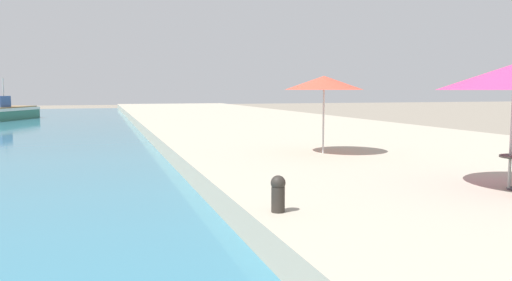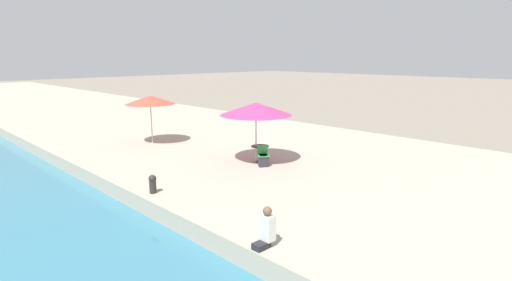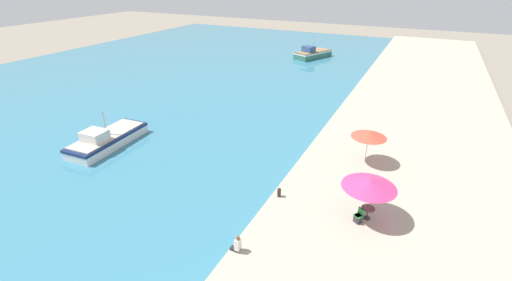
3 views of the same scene
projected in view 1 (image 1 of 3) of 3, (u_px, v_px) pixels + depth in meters
quay_promenade at (259, 126)px, 34.46m from camera, size 16.00×90.00×0.65m
fishing_boat_mid at (4, 111)px, 45.62m from camera, size 5.50×7.77×3.85m
cafe_umbrella_white at (324, 83)px, 16.61m from camera, size 2.63×2.63×2.60m
mooring_bollard at (278, 193)px, 8.73m from camera, size 0.26×0.26×0.65m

